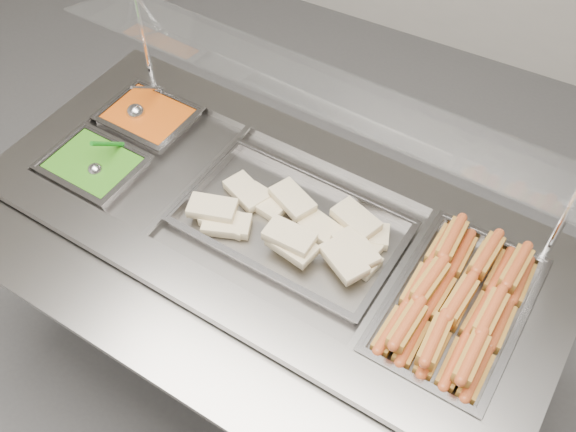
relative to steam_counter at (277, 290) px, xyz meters
The scene contains 12 objects.
ground 0.54m from the steam_counter, 94.10° to the right, with size 6.00×6.00×0.00m, color #565658.
steam_counter is the anchor object (origin of this frame).
tray_rail 0.59m from the steam_counter, 93.25° to the right, with size 1.66×0.43×0.05m.
sneeze_guard 0.77m from the steam_counter, 86.75° to the left, with size 1.52×0.35×0.40m.
pan_hotdogs 0.68m from the steam_counter, ahead, with size 0.34×0.52×0.09m.
pan_wraps 0.39m from the steam_counter, ahead, with size 0.64×0.40×0.06m.
pan_beans 0.71m from the steam_counter, 164.08° to the left, with size 0.29×0.23×0.09m.
pan_peas 0.71m from the steam_counter, behind, with size 0.29×0.23×0.09m.
hotdogs_in_buns 0.71m from the steam_counter, ahead, with size 0.30×0.49×0.11m.
tortilla_wraps 0.43m from the steam_counter, ahead, with size 0.58×0.30×0.09m.
ladle 0.76m from the steam_counter, 165.95° to the left, with size 0.06×0.17×0.14m.
serving_spoon 0.72m from the steam_counter, 169.56° to the right, with size 0.05×0.16×0.13m.
Camera 1 is at (0.63, -0.66, 2.27)m, focal length 40.00 mm.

